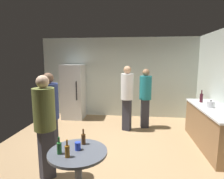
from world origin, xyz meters
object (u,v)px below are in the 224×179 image
refrigerator (73,92)px  person_in_olive_shirt (45,120)px  wine_bottle_on_counter (201,98)px  person_in_teal_shirt (145,94)px  foreground_table (78,158)px  beer_bottle_brown (83,139)px  beer_bottle_amber (67,151)px  person_in_white_shirt (127,93)px  plastic_cup_blue (78,146)px  beer_bottle_green (59,148)px  kettle (211,104)px  person_in_navy_shirt (50,110)px

refrigerator → person_in_olive_shirt: refrigerator is taller
wine_bottle_on_counter → person_in_teal_shirt: bearing=160.2°
foreground_table → person_in_olive_shirt: (-0.66, 0.43, 0.38)m
refrigerator → beer_bottle_brown: (1.28, -3.46, -0.08)m
beer_bottle_amber → person_in_white_shirt: 2.99m
plastic_cup_blue → person_in_white_shirt: 2.78m
foreground_table → plastic_cup_blue: size_ratio=7.27×
refrigerator → beer_bottle_brown: 3.69m
wine_bottle_on_counter → person_in_olive_shirt: 3.74m
foreground_table → beer_bottle_green: 0.30m
person_in_olive_shirt → beer_bottle_brown: bearing=23.5°
beer_bottle_green → person_in_teal_shirt: (1.30, 3.10, 0.18)m
refrigerator → person_in_teal_shirt: bearing=-16.1°
beer_bottle_amber → person_in_teal_shirt: 3.38m
person_in_white_shirt → wine_bottle_on_counter: bearing=103.4°
beer_bottle_green → person_in_teal_shirt: size_ratio=0.13×
beer_bottle_amber → plastic_cup_blue: size_ratio=2.09×
foreground_table → person_in_olive_shirt: bearing=147.2°
kettle → foreground_table: 3.18m
foreground_table → plastic_cup_blue: plastic_cup_blue is taller
foreground_table → person_in_navy_shirt: person_in_navy_shirt is taller
foreground_table → person_in_navy_shirt: bearing=130.5°
beer_bottle_brown → person_in_olive_shirt: bearing=162.6°
wine_bottle_on_counter → beer_bottle_green: bearing=-135.5°
person_in_white_shirt → person_in_olive_shirt: person_in_white_shirt is taller
refrigerator → beer_bottle_brown: bearing=-69.8°
beer_bottle_amber → plastic_cup_blue: bearing=69.6°
person_in_white_shirt → kettle: bearing=88.5°
person_in_white_shirt → person_in_teal_shirt: 0.58m
beer_bottle_amber → plastic_cup_blue: (0.08, 0.20, -0.03)m
person_in_olive_shirt → refrigerator: bearing=141.2°
plastic_cup_blue → person_in_white_shirt: person_in_white_shirt is taller
wine_bottle_on_counter → plastic_cup_blue: 3.49m
wine_bottle_on_counter → beer_bottle_brown: size_ratio=1.35×
wine_bottle_on_counter → beer_bottle_green: (-2.65, -2.61, -0.20)m
kettle → beer_bottle_amber: (-2.55, -2.15, -0.15)m
plastic_cup_blue → person_in_white_shirt: (0.58, 2.70, 0.27)m
wine_bottle_on_counter → beer_bottle_green: wine_bottle_on_counter is taller
person_in_navy_shirt → wine_bottle_on_counter: bearing=47.2°
plastic_cup_blue → person_in_teal_shirt: 3.17m
foreground_table → person_in_white_shirt: person_in_white_shirt is taller
refrigerator → wine_bottle_on_counter: size_ratio=5.81×
foreground_table → beer_bottle_brown: 0.29m
refrigerator → kettle: 4.08m
kettle → person_in_olive_shirt: 3.49m
person_in_navy_shirt → person_in_olive_shirt: same height
kettle → person_in_teal_shirt: 1.72m
plastic_cup_blue → person_in_white_shirt: size_ratio=0.06×
kettle → person_in_teal_shirt: person_in_teal_shirt is taller
beer_bottle_green → person_in_teal_shirt: person_in_teal_shirt is taller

